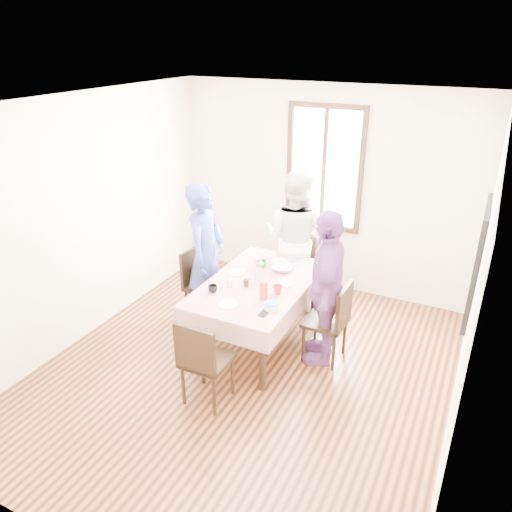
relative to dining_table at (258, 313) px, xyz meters
name	(u,v)px	position (x,y,z in m)	size (l,w,h in m)	color
ground	(246,370)	(0.12, -0.54, -0.38)	(4.50, 4.50, 0.00)	black
back_wall	(324,191)	(0.12, 1.71, 0.98)	(4.00, 4.00, 0.00)	beige
right_wall	(473,301)	(2.12, -0.54, 0.98)	(4.50, 4.50, 0.00)	beige
window_frame	(324,168)	(0.12, 1.69, 1.27)	(1.02, 0.06, 1.62)	black
window_pane	(325,168)	(0.12, 1.70, 1.27)	(0.90, 0.02, 1.50)	white
art_poster	(478,262)	(2.10, -0.24, 1.18)	(0.04, 0.76, 0.96)	red
dining_table	(258,313)	(0.00, 0.00, 0.00)	(0.93, 1.57, 0.75)	black
tablecloth	(258,283)	(0.00, 0.00, 0.38)	(1.05, 1.69, 0.01)	#510002
chair_left	(206,287)	(-0.77, 0.15, 0.08)	(0.42, 0.42, 0.91)	black
chair_right	(325,321)	(0.77, 0.05, 0.08)	(0.42, 0.42, 0.91)	black
chair_far	(295,269)	(0.00, 1.08, 0.08)	(0.42, 0.42, 0.91)	black
chair_near	(207,360)	(0.00, -1.08, 0.08)	(0.42, 0.42, 0.91)	black
person_left	(206,256)	(-0.75, 0.15, 0.50)	(0.63, 0.42, 1.74)	navy
person_far	(295,239)	(0.00, 1.06, 0.51)	(0.86, 0.67, 1.77)	silver
person_right	(326,288)	(0.75, 0.05, 0.48)	(1.00, 0.41, 1.70)	#6C3B76
mug_black	(213,289)	(-0.33, -0.41, 0.43)	(0.10, 0.10, 0.08)	black
mug_flag	(278,290)	(0.29, -0.14, 0.43)	(0.10, 0.10, 0.09)	red
mug_green	(262,264)	(-0.13, 0.36, 0.43)	(0.11, 0.11, 0.09)	#0C7226
serving_bowl	(282,268)	(0.12, 0.39, 0.42)	(0.23, 0.23, 0.06)	white
juice_carton	(264,291)	(0.21, -0.30, 0.49)	(0.06, 0.06, 0.20)	red
butter_tub	(271,307)	(0.37, -0.46, 0.42)	(0.13, 0.13, 0.07)	white
jam_jar	(246,283)	(-0.07, -0.14, 0.43)	(0.06, 0.06, 0.08)	black
drinking_glass	(230,283)	(-0.23, -0.21, 0.43)	(0.06, 0.06, 0.09)	silver
smartphone	(264,313)	(0.34, -0.55, 0.39)	(0.08, 0.15, 0.01)	black
flower_vase	(258,274)	(-0.02, 0.04, 0.46)	(0.07, 0.07, 0.15)	silver
plate_left	(237,272)	(-0.31, 0.11, 0.39)	(0.20, 0.20, 0.01)	white
plate_right	(286,283)	(0.29, 0.11, 0.39)	(0.20, 0.20, 0.01)	white
plate_far	(280,262)	(0.00, 0.58, 0.39)	(0.20, 0.20, 0.01)	white
plate_near	(228,304)	(-0.05, -0.57, 0.39)	(0.20, 0.20, 0.01)	white
butter_lid	(271,303)	(0.37, -0.46, 0.46)	(0.12, 0.12, 0.01)	blue
flower_bunch	(258,264)	(-0.02, 0.04, 0.59)	(0.09, 0.09, 0.10)	yellow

